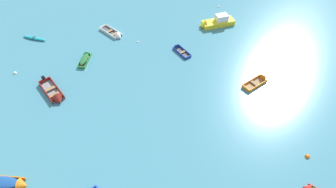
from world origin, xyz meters
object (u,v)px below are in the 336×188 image
at_px(rowboat_deep_blue_far_right, 178,49).
at_px(mooring_buoy_near_foreground, 15,73).
at_px(mooring_buoy_outer_edge, 138,42).
at_px(mooring_buoy_far_field, 219,7).
at_px(motor_launch_yellow_midfield_right, 216,22).
at_px(rowboat_orange_cluster_inner, 11,184).
at_px(kayak_turquoise_far_back, 34,38).
at_px(rowboat_green_cluster_outer, 86,58).
at_px(rowboat_white_foreground_center, 116,35).
at_px(rowboat_maroon_near_right, 55,95).
at_px(rowboat_orange_distant_center, 260,80).
at_px(mooring_buoy_trailing, 307,157).

xyz_separation_m(rowboat_deep_blue_far_right, mooring_buoy_near_foreground, (-20.14, -0.08, -0.15)).
bearing_deg(mooring_buoy_outer_edge, mooring_buoy_far_field, 24.16).
height_order(motor_launch_yellow_midfield_right, rowboat_orange_cluster_inner, motor_launch_yellow_midfield_right).
bearing_deg(kayak_turquoise_far_back, mooring_buoy_near_foreground, -104.97).
bearing_deg(rowboat_green_cluster_outer, rowboat_white_foreground_center, 44.46).
bearing_deg(mooring_buoy_near_foreground, rowboat_deep_blue_far_right, 0.22).
xyz_separation_m(rowboat_maroon_near_right, rowboat_orange_cluster_inner, (-3.41, -10.05, 0.10)).
distance_m(rowboat_green_cluster_outer, mooring_buoy_far_field, 21.93).
bearing_deg(rowboat_orange_distant_center, rowboat_maroon_near_right, 173.45).
relative_size(rowboat_maroon_near_right, mooring_buoy_near_foreground, 11.47).
bearing_deg(mooring_buoy_far_field, rowboat_white_foreground_center, -166.07).
xyz_separation_m(rowboat_deep_blue_far_right, mooring_buoy_trailing, (7.88, -18.20, -0.15)).
height_order(rowboat_white_foreground_center, rowboat_green_cluster_outer, rowboat_white_foreground_center).
height_order(motor_launch_yellow_midfield_right, mooring_buoy_trailing, motor_launch_yellow_midfield_right).
height_order(rowboat_white_foreground_center, rowboat_maroon_near_right, rowboat_maroon_near_right).
bearing_deg(mooring_buoy_far_field, kayak_turquoise_far_back, -175.11).
relative_size(kayak_turquoise_far_back, mooring_buoy_trailing, 6.84).
bearing_deg(kayak_turquoise_far_back, rowboat_maroon_near_right, -75.04).
relative_size(rowboat_deep_blue_far_right, mooring_buoy_outer_edge, 10.84).
xyz_separation_m(rowboat_maroon_near_right, mooring_buoy_far_field, (23.90, 13.93, -0.22)).
bearing_deg(mooring_buoy_trailing, rowboat_deep_blue_far_right, 113.41).
relative_size(kayak_turquoise_far_back, mooring_buoy_near_foreground, 8.11).
xyz_separation_m(rowboat_orange_distant_center, mooring_buoy_outer_edge, (-12.75, 10.54, -0.18)).
bearing_deg(motor_launch_yellow_midfield_right, rowboat_white_foreground_center, 177.66).
bearing_deg(mooring_buoy_near_foreground, motor_launch_yellow_midfield_right, 9.13).
height_order(motor_launch_yellow_midfield_right, mooring_buoy_far_field, motor_launch_yellow_midfield_right).
bearing_deg(kayak_turquoise_far_back, rowboat_orange_distant_center, -28.54).
xyz_separation_m(rowboat_maroon_near_right, mooring_buoy_near_foreground, (-4.86, 5.05, -0.22)).
bearing_deg(mooring_buoy_trailing, mooring_buoy_far_field, 88.41).
xyz_separation_m(kayak_turquoise_far_back, mooring_buoy_near_foreground, (-1.76, -6.57, -0.16)).
xyz_separation_m(rowboat_white_foreground_center, mooring_buoy_trailing, (15.46, -22.98, -0.17)).
distance_m(kayak_turquoise_far_back, rowboat_maroon_near_right, 12.03).
distance_m(kayak_turquoise_far_back, mooring_buoy_near_foreground, 6.80).
bearing_deg(rowboat_green_cluster_outer, mooring_buoy_near_foreground, -174.74).
distance_m(rowboat_orange_distant_center, rowboat_deep_blue_far_right, 11.08).
bearing_deg(rowboat_deep_blue_far_right, rowboat_orange_cluster_inner, -140.90).
xyz_separation_m(rowboat_white_foreground_center, mooring_buoy_outer_edge, (2.71, -2.03, -0.17)).
relative_size(rowboat_orange_cluster_inner, mooring_buoy_far_field, 11.17).
height_order(rowboat_white_foreground_center, mooring_buoy_outer_edge, rowboat_white_foreground_center).
height_order(rowboat_orange_cluster_inner, mooring_buoy_outer_edge, rowboat_orange_cluster_inner).
xyz_separation_m(rowboat_orange_distant_center, kayak_turquoise_far_back, (-26.26, 14.28, -0.02)).
bearing_deg(mooring_buoy_outer_edge, mooring_buoy_near_foreground, -169.51).
bearing_deg(mooring_buoy_outer_edge, mooring_buoy_trailing, -58.67).
bearing_deg(rowboat_deep_blue_far_right, mooring_buoy_far_field, 45.57).
relative_size(rowboat_orange_distant_center, mooring_buoy_trailing, 7.63).
distance_m(rowboat_green_cluster_outer, mooring_buoy_outer_edge, 7.18).
xyz_separation_m(kayak_turquoise_far_back, motor_launch_yellow_midfield_right, (24.88, -2.29, 0.35)).
xyz_separation_m(rowboat_orange_distant_center, mooring_buoy_trailing, (0.00, -10.41, -0.18)).
relative_size(rowboat_orange_distant_center, rowboat_maroon_near_right, 0.79).
height_order(rowboat_deep_blue_far_right, rowboat_orange_cluster_inner, rowboat_orange_cluster_inner).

